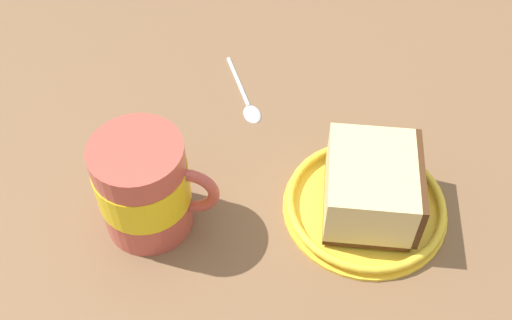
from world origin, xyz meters
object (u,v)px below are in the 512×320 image
cake_slice (372,186)px  tea_mug (144,185)px  teaspoon (248,102)px  small_plate (365,205)px

cake_slice → tea_mug: 21.89cm
cake_slice → teaspoon: 19.93cm
cake_slice → teaspoon: size_ratio=1.17×
small_plate → cake_slice: (-0.21, 0.18, 3.12)cm
cake_slice → teaspoon: cake_slice is taller
cake_slice → small_plate: bearing=-41.1°
cake_slice → teaspoon: bearing=-86.4°
small_plate → cake_slice: cake_slice is taller
small_plate → tea_mug: (18.32, -11.35, 4.91)cm
teaspoon → cake_slice: bearing=93.6°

